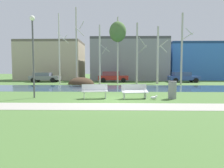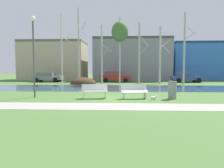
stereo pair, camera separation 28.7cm
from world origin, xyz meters
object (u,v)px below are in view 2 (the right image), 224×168
Objects in this scene: bench_right at (134,91)px; seagull at (154,98)px; parked_hatch_third_blue at (186,77)px; parked_van_nearest_grey at (47,77)px; bench_left at (95,91)px; trash_bin at (172,90)px; streetlamp at (33,43)px; parked_sedan_second_red at (115,77)px.

seagull is (1.11, -0.44, -0.34)m from bench_right.
bench_right is at bearing -116.89° from parked_hatch_third_blue.
parked_van_nearest_grey is 19.56m from parked_hatch_third_blue.
parked_van_nearest_grey is (-11.38, 16.12, 0.25)m from bench_right.
parked_van_nearest_grey is 1.00× the size of parked_hatch_third_blue.
parked_van_nearest_grey is (-8.94, 16.12, 0.25)m from bench_left.
bench_right is 0.40× the size of parked_hatch_third_blue.
trash_bin is at bearing -49.64° from parked_van_nearest_grey.
bench_left is 19.31m from parked_hatch_third_blue.
streetlamp is 1.23× the size of parked_van_nearest_grey.
trash_bin reaches higher than bench_left.
parked_hatch_third_blue is at bearing 47.77° from streetlamp.
parked_sedan_second_red is at bearing 103.79° from trash_bin.
bench_right is at bearing -54.79° from parked_van_nearest_grey.
streetlamp reaches higher than parked_van_nearest_grey.
bench_left is 4.75m from trash_bin.
trash_bin is 17.14m from parked_hatch_third_blue.
parked_sedan_second_red is (0.76, 16.28, 0.32)m from bench_left.
streetlamp is at bearing 178.29° from bench_right.
bench_right is 3.67× the size of seagull.
bench_left is at bearing -61.00° from parked_van_nearest_grey.
seagull is 0.11× the size of parked_sedan_second_red.
bench_right is at bearing -84.09° from parked_sedan_second_red.
bench_left is at bearing 173.01° from seagull.
bench_right is 0.33× the size of streetlamp.
bench_left is 3.67× the size of seagull.
parked_hatch_third_blue is (10.62, 16.13, 0.29)m from bench_left.
seagull is at bearing -4.81° from streetlamp.
parked_sedan_second_red reaches higher than trash_bin.
parked_van_nearest_grey is at bearing 107.71° from streetlamp.
trash_bin is (4.75, 0.02, 0.09)m from bench_left.
seagull is 18.02m from parked_hatch_third_blue.
parked_sedan_second_red is 9.87m from parked_hatch_third_blue.
seagull is 0.11× the size of parked_van_nearest_grey.
parked_van_nearest_grey reaches higher than seagull.
bench_left is at bearing 180.00° from bench_right.
parked_van_nearest_grey is at bearing 127.03° from seagull.
parked_hatch_third_blue reaches higher than seagull.
bench_right is 1.24m from seagull.
parked_van_nearest_grey is at bearing 119.00° from bench_left.
parked_sedan_second_red is (-2.80, 16.72, 0.66)m from seagull.
trash_bin reaches higher than bench_right.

